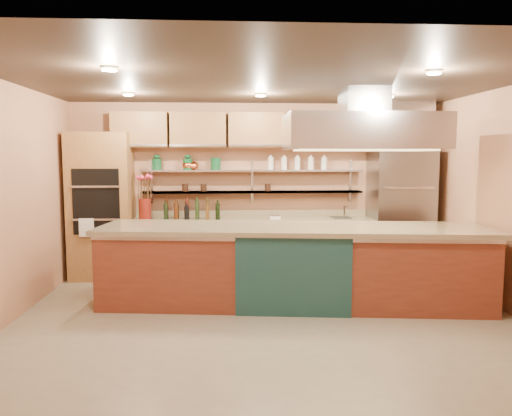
{
  "coord_description": "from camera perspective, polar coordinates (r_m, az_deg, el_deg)",
  "views": [
    {
      "loc": [
        -0.48,
        -5.78,
        1.95
      ],
      "look_at": [
        -0.08,
        1.0,
        1.23
      ],
      "focal_mm": 35.0,
      "sensor_mm": 36.0,
      "label": 1
    }
  ],
  "objects": [
    {
      "name": "floor",
      "position": [
        6.13,
        1.3,
        -12.61
      ],
      "size": [
        6.0,
        5.0,
        0.02
      ],
      "primitive_type": "cube",
      "color": "gray",
      "rests_on": "ground"
    },
    {
      "name": "ceiling",
      "position": [
        5.87,
        1.36,
        14.38
      ],
      "size": [
        6.0,
        5.0,
        0.02
      ],
      "primitive_type": "cube",
      "color": "black",
      "rests_on": "wall_back"
    },
    {
      "name": "wall_back",
      "position": [
        8.32,
        -0.11,
        2.26
      ],
      "size": [
        6.0,
        0.04,
        2.8
      ],
      "primitive_type": "cube",
      "color": "#AC7451",
      "rests_on": "floor"
    },
    {
      "name": "wall_front",
      "position": [
        3.36,
        4.89,
        -3.38
      ],
      "size": [
        6.0,
        0.04,
        2.8
      ],
      "primitive_type": "cube",
      "color": "#AC7451",
      "rests_on": "floor"
    },
    {
      "name": "wall_left",
      "position": [
        6.33,
        -26.85,
        0.41
      ],
      "size": [
        0.04,
        5.0,
        2.8
      ],
      "primitive_type": "cube",
      "color": "#AC7451",
      "rests_on": "floor"
    },
    {
      "name": "oven_stack",
      "position": [
        8.24,
        -17.23,
        0.21
      ],
      "size": [
        0.95,
        0.64,
        2.3
      ],
      "primitive_type": "cube",
      "color": "olive",
      "rests_on": "floor"
    },
    {
      "name": "refrigerator",
      "position": [
        8.46,
        16.14,
        -0.29
      ],
      "size": [
        0.95,
        0.72,
        2.1
      ],
      "primitive_type": "cube",
      "color": "gray",
      "rests_on": "floor"
    },
    {
      "name": "back_counter",
      "position": [
        8.13,
        -0.33,
        -4.47
      ],
      "size": [
        3.84,
        0.64,
        0.93
      ],
      "primitive_type": "cube",
      "color": "#A07A60",
      "rests_on": "floor"
    },
    {
      "name": "wall_shelf_lower",
      "position": [
        8.19,
        -0.4,
        1.85
      ],
      "size": [
        3.6,
        0.26,
        0.03
      ],
      "primitive_type": "cube",
      "color": "#B5B7BD",
      "rests_on": "wall_back"
    },
    {
      "name": "wall_shelf_upper",
      "position": [
        8.17,
        -0.4,
        4.3
      ],
      "size": [
        3.6,
        0.26,
        0.03
      ],
      "primitive_type": "cube",
      "color": "#B5B7BD",
      "rests_on": "wall_back"
    },
    {
      "name": "upper_cabinets",
      "position": [
        8.13,
        -0.03,
        8.87
      ],
      "size": [
        4.6,
        0.36,
        0.55
      ],
      "primitive_type": "cube",
      "color": "olive",
      "rests_on": "wall_back"
    },
    {
      "name": "range_hood",
      "position": [
        6.62,
        12.16,
        8.51
      ],
      "size": [
        2.0,
        1.0,
        0.45
      ],
      "primitive_type": "cube",
      "color": "#B5B7BD",
      "rests_on": "ceiling"
    },
    {
      "name": "ceiling_downlights",
      "position": [
        6.06,
        1.2,
        13.83
      ],
      "size": [
        4.0,
        2.8,
        0.02
      ],
      "primitive_type": "cube",
      "color": "#FFE5A5",
      "rests_on": "ceiling"
    },
    {
      "name": "island",
      "position": [
        6.59,
        4.21,
        -6.54
      ],
      "size": [
        5.03,
        1.65,
        1.03
      ],
      "primitive_type": "cube",
      "rotation": [
        0.0,
        0.0,
        -0.12
      ],
      "color": "brown",
      "rests_on": "floor"
    },
    {
      "name": "flower_vase",
      "position": [
        8.08,
        -12.57,
        -0.13
      ],
      "size": [
        0.23,
        0.23,
        0.34
      ],
      "primitive_type": "cylinder",
      "rotation": [
        0.0,
        0.0,
        0.25
      ],
      "color": "maroon",
      "rests_on": "back_counter"
    },
    {
      "name": "oil_bottle_cluster",
      "position": [
        8.0,
        -7.33,
        -0.24
      ],
      "size": [
        0.97,
        0.4,
        0.3
      ],
      "primitive_type": "cube",
      "rotation": [
        0.0,
        0.0,
        -0.14
      ],
      "color": "black",
      "rests_on": "back_counter"
    },
    {
      "name": "kitchen_scale",
      "position": [
        8.03,
        2.19,
        -0.91
      ],
      "size": [
        0.18,
        0.15,
        0.09
      ],
      "primitive_type": "cube",
      "rotation": [
        0.0,
        0.0,
        0.14
      ],
      "color": "silver",
      "rests_on": "back_counter"
    },
    {
      "name": "bar_faucet",
      "position": [
        8.31,
        10.05,
        -0.4
      ],
      "size": [
        0.03,
        0.03,
        0.2
      ],
      "primitive_type": "cylinder",
      "rotation": [
        0.0,
        0.0,
        0.32
      ],
      "color": "silver",
      "rests_on": "back_counter"
    },
    {
      "name": "copper_kettle",
      "position": [
        8.17,
        -7.18,
        4.83
      ],
      "size": [
        0.19,
        0.19,
        0.13
      ],
      "primitive_type": "ellipsoid",
      "rotation": [
        0.0,
        0.0,
        -0.12
      ],
      "color": "orange",
      "rests_on": "wall_shelf_upper"
    },
    {
      "name": "green_canister",
      "position": [
        8.16,
        -4.63,
        5.06
      ],
      "size": [
        0.21,
        0.21,
        0.19
      ],
      "primitive_type": "cylinder",
      "rotation": [
        0.0,
        0.0,
        -0.42
      ],
      "color": "#0E4422",
      "rests_on": "wall_shelf_upper"
    }
  ]
}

